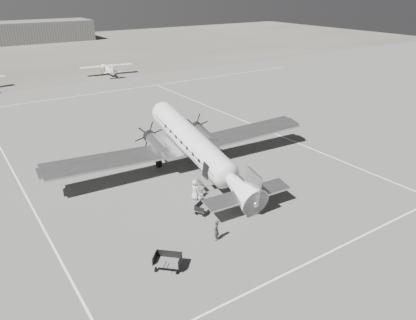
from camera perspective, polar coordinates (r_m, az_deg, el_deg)
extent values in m
plane|color=#626260|center=(40.48, 3.38, -2.18)|extent=(260.00, 260.00, 0.00)
cube|color=white|center=(31.98, 18.90, -11.08)|extent=(60.00, 0.15, 0.01)
cube|color=white|center=(48.13, 14.89, 1.32)|extent=(0.15, 80.00, 0.01)
cube|color=white|center=(42.91, -25.03, -2.94)|extent=(0.15, 60.00, 0.01)
cube|color=white|center=(74.55, -15.63, 8.99)|extent=(90.00, 0.15, 0.01)
cube|color=#696658|center=(127.16, -24.06, 13.55)|extent=(260.00, 90.00, 0.01)
cube|color=slate|center=(152.14, -24.28, 15.98)|extent=(42.00, 14.00, 6.00)
cube|color=#5C5C5C|center=(151.86, -24.49, 17.20)|extent=(42.00, 14.00, 0.60)
imported|color=#313131|center=(30.32, 1.18, -9.85)|extent=(0.71, 0.69, 1.64)
imported|color=#B8B8B6|center=(34.80, -0.90, -5.10)|extent=(0.99, 1.04, 1.69)
imported|color=silver|center=(35.66, -1.84, -4.20)|extent=(0.78, 1.02, 1.87)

